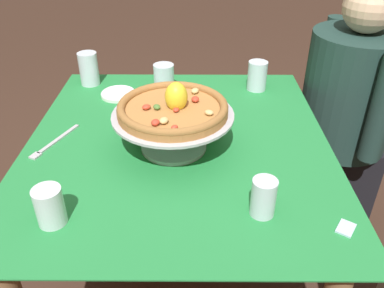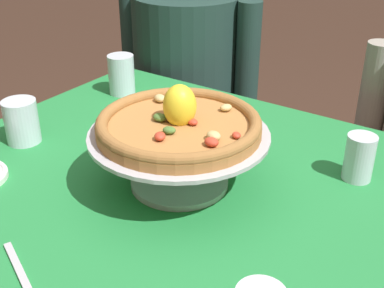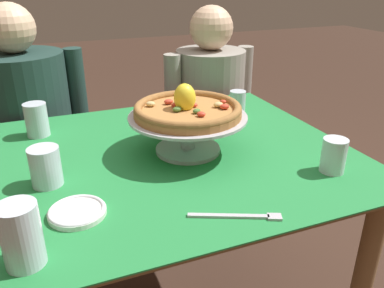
% 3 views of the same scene
% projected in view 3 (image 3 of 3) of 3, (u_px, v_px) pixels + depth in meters
% --- Properties ---
extents(dining_table, '(1.06, 0.94, 0.76)m').
position_uv_depth(dining_table, '(176.00, 185.00, 1.25)').
color(dining_table, olive).
rests_on(dining_table, ground).
extents(pizza_stand, '(0.36, 0.36, 0.12)m').
position_uv_depth(pizza_stand, '(188.00, 128.00, 1.18)').
color(pizza_stand, '#B7B7C1').
rests_on(pizza_stand, dining_table).
extents(pizza, '(0.32, 0.32, 0.09)m').
position_uv_depth(pizza, '(188.00, 109.00, 1.15)').
color(pizza, '#AD753D').
rests_on(pizza, pizza_stand).
extents(water_glass_front_right, '(0.07, 0.07, 0.10)m').
position_uv_depth(water_glass_front_right, '(333.00, 158.00, 1.07)').
color(water_glass_front_right, silver).
rests_on(water_glass_front_right, dining_table).
extents(water_glass_front_left, '(0.08, 0.08, 0.13)m').
position_uv_depth(water_glass_front_left, '(22.00, 239.00, 0.72)').
color(water_glass_front_left, silver).
rests_on(water_glass_front_left, dining_table).
extents(water_glass_side_left, '(0.08, 0.08, 0.10)m').
position_uv_depth(water_glass_side_left, '(46.00, 169.00, 1.00)').
color(water_glass_side_left, silver).
rests_on(water_glass_side_left, dining_table).
extents(water_glass_back_left, '(0.07, 0.07, 0.11)m').
position_uv_depth(water_glass_back_left, '(37.00, 122.00, 1.30)').
color(water_glass_back_left, silver).
rests_on(water_glass_back_left, dining_table).
extents(water_glass_back_right, '(0.06, 0.06, 0.10)m').
position_uv_depth(water_glass_back_right, '(237.00, 105.00, 1.48)').
color(water_glass_back_right, silver).
rests_on(water_glass_back_right, dining_table).
extents(side_plate, '(0.13, 0.13, 0.02)m').
position_uv_depth(side_plate, '(77.00, 212.00, 0.89)').
color(side_plate, white).
rests_on(side_plate, dining_table).
extents(dinner_fork, '(0.20, 0.10, 0.01)m').
position_uv_depth(dinner_fork, '(240.00, 216.00, 0.88)').
color(dinner_fork, '#B7B7C1').
rests_on(dinner_fork, dining_table).
extents(sugar_packet, '(0.06, 0.06, 0.00)m').
position_uv_depth(sugar_packet, '(227.00, 100.00, 1.68)').
color(sugar_packet, silver).
rests_on(sugar_packet, dining_table).
extents(diner_left, '(0.53, 0.42, 1.16)m').
position_uv_depth(diner_left, '(31.00, 142.00, 1.71)').
color(diner_left, black).
rests_on(diner_left, ground).
extents(diner_right, '(0.50, 0.38, 1.13)m').
position_uv_depth(diner_right, '(209.00, 123.00, 2.03)').
color(diner_right, gray).
rests_on(diner_right, ground).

